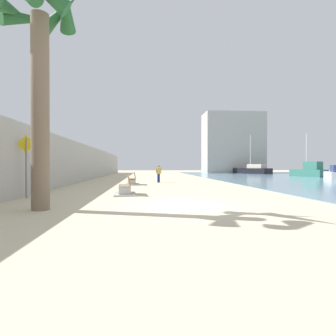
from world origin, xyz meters
TOP-DOWN VIEW (x-y plane):
  - ground_plane at (0.00, 18.00)m, footprint 120.00×120.00m
  - seawall at (-7.50, 18.00)m, footprint 0.80×64.00m
  - palm_tree at (-4.89, -0.90)m, footprint 2.96×3.02m
  - bench_near at (-2.32, 3.90)m, footprint 1.26×2.18m
  - bench_far at (-2.29, 11.51)m, footprint 1.16×2.13m
  - person_walking at (-0.09, 14.14)m, footprint 0.50×0.28m
  - boat_mid_bay at (20.26, 24.46)m, footprint 2.76×5.29m
  - boat_outer at (18.45, 39.22)m, footprint 5.32×7.71m
  - pedestrian_sign at (-6.77, 2.67)m, footprint 0.85×0.08m
  - harbor_building at (16.86, 46.00)m, footprint 12.00×6.00m

SIDE VIEW (x-z plane):
  - ground_plane at x=0.00m, z-range 0.00..0.00m
  - bench_near at x=-2.32m, z-range -0.26..0.72m
  - bench_far at x=-2.29m, z-range -0.26..0.72m
  - boat_outer at x=18.45m, z-range -2.87..4.29m
  - boat_mid_bay at x=20.26m, z-range -2.08..3.64m
  - person_walking at x=-0.09m, z-range 0.11..1.66m
  - seawall at x=-7.50m, z-range 0.00..3.55m
  - pedestrian_sign at x=-6.77m, z-range 0.35..3.27m
  - palm_tree at x=-4.89m, z-range 1.61..9.49m
  - harbor_building at x=16.86m, z-range 0.00..12.29m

